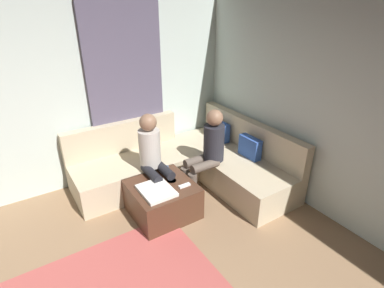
{
  "coord_description": "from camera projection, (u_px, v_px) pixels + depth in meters",
  "views": [
    {
      "loc": [
        1.23,
        -0.22,
        2.5
      ],
      "look_at": [
        -1.63,
        1.63,
        0.85
      ],
      "focal_mm": 28.5,
      "sensor_mm": 36.0,
      "label": 1
    }
  ],
  "objects": [
    {
      "name": "sectional_couch",
      "position": [
        190.0,
        164.0,
        4.49
      ],
      "size": [
        2.1,
        2.55,
        0.87
      ],
      "color": "#C6B593",
      "rests_on": "ground_plane"
    },
    {
      "name": "folded_blanket",
      "position": [
        156.0,
        191.0,
        3.59
      ],
      "size": [
        0.44,
        0.36,
        0.04
      ],
      "primitive_type": "cube",
      "color": "white",
      "rests_on": "ottoman"
    },
    {
      "name": "wall_left",
      "position": [
        24.0,
        100.0,
        3.76
      ],
      "size": [
        0.12,
        6.0,
        2.7
      ],
      "primitive_type": "cube",
      "color": "silver",
      "rests_on": "ground_plane"
    },
    {
      "name": "coffee_mug",
      "position": [
        166.0,
        170.0,
        3.97
      ],
      "size": [
        0.08,
        0.08,
        0.1
      ],
      "primitive_type": "cylinder",
      "color": "#334C72",
      "rests_on": "ottoman"
    },
    {
      "name": "person_on_couch_side",
      "position": [
        153.0,
        156.0,
        3.9
      ],
      "size": [
        0.6,
        0.3,
        1.2
      ],
      "rotation": [
        0.0,
        0.0,
        -1.57
      ],
      "color": "black",
      "rests_on": "ground_plane"
    },
    {
      "name": "ottoman",
      "position": [
        162.0,
        199.0,
        3.82
      ],
      "size": [
        0.76,
        0.76,
        0.42
      ],
      "primitive_type": "cube",
      "color": "#4C2D1E",
      "rests_on": "ground_plane"
    },
    {
      "name": "curtain_panel",
      "position": [
        127.0,
        93.0,
        4.36
      ],
      "size": [
        0.06,
        1.1,
        2.5
      ],
      "primitive_type": "cube",
      "color": "#595166",
      "rests_on": "ground_plane"
    },
    {
      "name": "game_remote",
      "position": [
        184.0,
        186.0,
        3.7
      ],
      "size": [
        0.05,
        0.15,
        0.02
      ],
      "primitive_type": "cube",
      "color": "white",
      "rests_on": "ottoman"
    },
    {
      "name": "person_on_couch_back",
      "position": [
        208.0,
        149.0,
        4.07
      ],
      "size": [
        0.3,
        0.6,
        1.2
      ],
      "rotation": [
        0.0,
        0.0,
        3.14
      ],
      "color": "brown",
      "rests_on": "ground_plane"
    }
  ]
}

